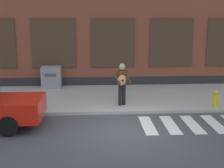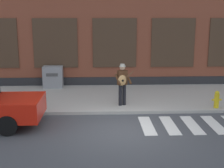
% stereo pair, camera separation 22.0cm
% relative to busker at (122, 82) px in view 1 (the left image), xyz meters
% --- Properties ---
extents(ground_plane, '(160.00, 160.00, 0.00)m').
position_rel_busker_xyz_m(ground_plane, '(-0.13, -2.61, -1.11)').
color(ground_plane, '#424449').
extents(sidewalk, '(28.00, 4.74, 0.12)m').
position_rel_busker_xyz_m(sidewalk, '(-0.13, 1.51, -1.04)').
color(sidewalk, '#ADAAA3').
rests_on(sidewalk, ground).
extents(building_backdrop, '(28.00, 4.06, 9.00)m').
position_rel_busker_xyz_m(building_backdrop, '(-0.13, 5.88, 3.39)').
color(building_backdrop, brown).
rests_on(building_backdrop, ground).
extents(crosswalk, '(5.20, 1.90, 0.01)m').
position_rel_busker_xyz_m(crosswalk, '(3.11, -2.15, -1.10)').
color(crosswalk, silver).
rests_on(crosswalk, ground).
extents(busker, '(0.78, 0.67, 1.73)m').
position_rel_busker_xyz_m(busker, '(0.00, 0.00, 0.00)').
color(busker, black).
rests_on(busker, sidewalk).
extents(utility_box, '(0.99, 0.65, 1.10)m').
position_rel_busker_xyz_m(utility_box, '(-3.33, 3.43, -0.43)').
color(utility_box, gray).
rests_on(utility_box, sidewalk).
extents(fire_hydrant, '(0.38, 0.20, 0.70)m').
position_rel_busker_xyz_m(fire_hydrant, '(3.77, -0.50, -0.64)').
color(fire_hydrant, gold).
rests_on(fire_hydrant, sidewalk).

